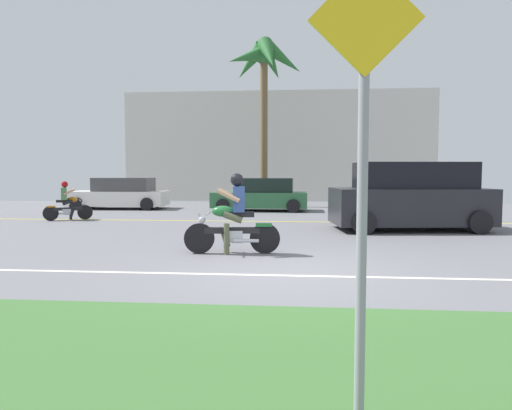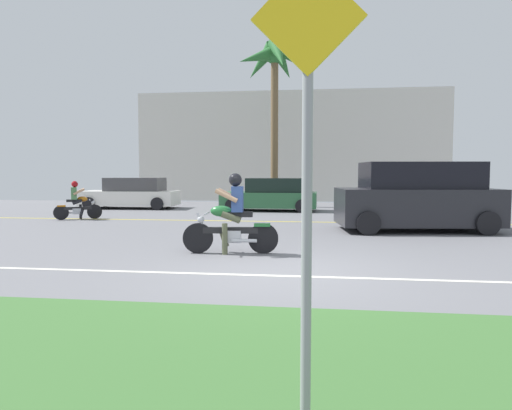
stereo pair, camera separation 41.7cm
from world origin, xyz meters
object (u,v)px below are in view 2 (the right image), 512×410
(motorcyclist_distant, at_px, (77,203))
(street_sign, at_px, (307,165))
(palm_tree_0, at_px, (275,68))
(parked_car_1, at_px, (271,195))
(parked_car_0, at_px, (132,194))
(suv_nearby, at_px, (417,198))
(motorcyclist, at_px, (231,220))

(motorcyclist_distant, relative_size, street_sign, 0.52)
(palm_tree_0, xyz_separation_m, motorcyclist_distant, (-6.33, -7.15, -6.07))
(motorcyclist_distant, bearing_deg, parked_car_1, 35.33)
(parked_car_0, xyz_separation_m, palm_tree_0, (6.41, 2.11, 5.97))
(palm_tree_0, xyz_separation_m, street_sign, (1.96, -19.88, -4.96))
(parked_car_1, height_order, motorcyclist_distant, parked_car_1)
(street_sign, bearing_deg, parked_car_1, 96.23)
(suv_nearby, relative_size, palm_tree_0, 0.58)
(parked_car_1, bearing_deg, street_sign, -83.77)
(palm_tree_0, bearing_deg, parked_car_1, -88.33)
(street_sign, bearing_deg, motorcyclist, 103.99)
(motorcyclist, relative_size, motorcyclist_distant, 1.34)
(suv_nearby, height_order, parked_car_1, suv_nearby)
(parked_car_1, bearing_deg, suv_nearby, -52.91)
(motorcyclist_distant, bearing_deg, palm_tree_0, 48.49)
(motorcyclist, xyz_separation_m, street_sign, (1.66, -6.65, 1.00))
(motorcyclist, relative_size, palm_tree_0, 0.24)
(parked_car_1, xyz_separation_m, motorcyclist_distant, (-6.41, -4.54, -0.09))
(motorcyclist_distant, bearing_deg, motorcyclist, -42.52)
(motorcyclist, bearing_deg, parked_car_0, 121.11)
(motorcyclist_distant, distance_m, street_sign, 15.23)
(parked_car_0, bearing_deg, suv_nearby, -31.19)
(palm_tree_0, height_order, motorcyclist_distant, palm_tree_0)
(parked_car_1, distance_m, palm_tree_0, 6.52)
(motorcyclist, bearing_deg, parked_car_1, 91.22)
(motorcyclist, distance_m, suv_nearby, 6.27)
(suv_nearby, relative_size, street_sign, 1.67)
(motorcyclist, bearing_deg, street_sign, -76.01)
(suv_nearby, bearing_deg, parked_car_0, 148.81)
(motorcyclist, xyz_separation_m, parked_car_0, (-6.71, 11.12, -0.02))
(parked_car_0, distance_m, motorcyclist_distant, 5.04)
(motorcyclist, xyz_separation_m, motorcyclist_distant, (-6.63, 6.08, -0.12))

